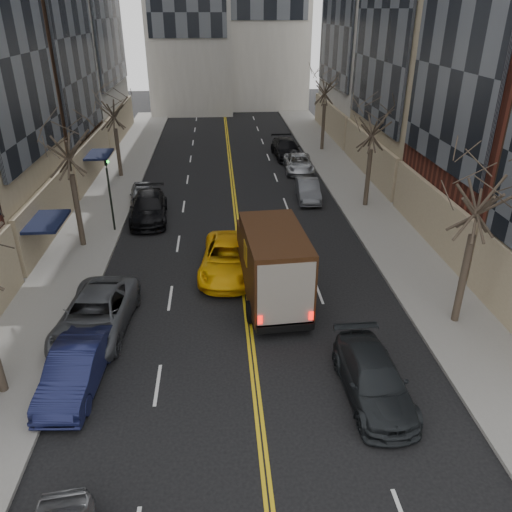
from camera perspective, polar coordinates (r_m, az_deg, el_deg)
The scene contains 19 objects.
sidewalk_left at distance 36.16m, azimuth -16.96°, elevation 5.87°, with size 4.00×66.00×0.15m, color slate.
sidewalk_right at distance 36.68m, azimuth 11.81°, elevation 6.77°, with size 4.00×66.00×0.15m, color slate.
tree_lf_mid at distance 27.83m, azimuth -21.10°, elevation 13.37°, with size 3.20×3.20×8.91m.
tree_lf_far at distance 40.38m, azimuth -16.17°, elevation 16.84°, with size 3.20×3.20×8.12m.
tree_rt_near at distance 20.58m, azimuth 24.65°, elevation 8.16°, with size 3.20×3.20×8.71m.
tree_rt_mid at distance 33.22m, azimuth 13.38°, elevation 15.51°, with size 3.20×3.20×8.32m.
tree_rt_far at distance 47.51m, azimuth 8.02°, elevation 19.75°, with size 3.20×3.20×9.11m.
traffic_signal at distance 30.32m, azimuth -16.44°, elevation 7.56°, with size 0.29×0.26×4.70m.
ups_truck at distance 22.36m, azimuth 1.85°, elevation -0.88°, with size 3.06×6.78×3.63m.
observer_sedan at distance 18.02m, azimuth 13.28°, elevation -13.53°, with size 2.15×5.00×1.44m.
taxi at distance 25.15m, azimuth -3.16°, elevation -0.23°, with size 2.69×5.82×1.62m, color #F7B30A.
pedestrian at distance 25.98m, azimuth 3.83°, elevation 0.82°, with size 0.64×0.42×1.75m, color black.
parked_lf_b at distance 18.96m, azimuth -19.97°, elevation -12.11°, with size 1.62×4.65×1.53m, color #12163A.
parked_lf_c at distance 21.64m, azimuth -17.87°, elevation -6.43°, with size 2.66×5.77×1.60m, color #4B4E53.
parked_lf_d at distance 32.39m, azimuth -12.15°, elevation 5.44°, with size 2.22×5.47×1.59m, color black.
parked_lf_e at distance 35.21m, azimuth -12.86°, elevation 6.88°, with size 1.62×4.03×1.37m, color #9B9DA2.
parked_rt_a at distance 35.34m, azimuth 5.97°, elevation 7.49°, with size 1.47×4.20×1.39m, color #4B4D53.
parked_rt_b at distance 41.77m, azimuth 4.91°, elevation 10.50°, with size 2.25×4.87×1.35m, color #B1B5BA.
parked_rt_c at distance 45.85m, azimuth 3.48°, elevation 12.14°, with size 2.23×5.48×1.59m, color black.
Camera 1 is at (-1.07, -6.17, 12.09)m, focal length 35.00 mm.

